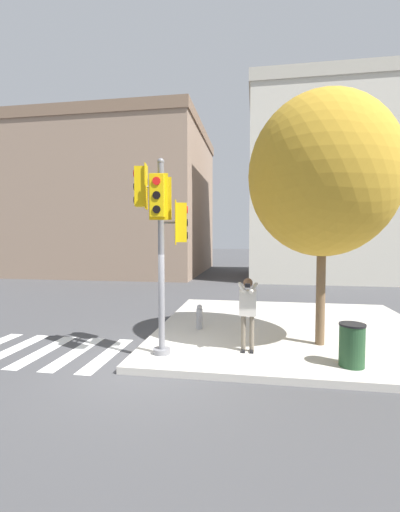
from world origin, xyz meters
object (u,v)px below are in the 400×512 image
at_px(person_photographer, 248,307).
at_px(street_tree, 323,175).
at_px(trash_bin, 352,345).
at_px(traffic_signal_pole, 161,220).
at_px(fire_hydrant, 199,317).

xyz_separation_m(person_photographer, street_tree, (1.82, 0.85, 3.21)).
relative_size(street_tree, trash_bin, 6.91).
distance_m(traffic_signal_pole, person_photographer, 2.90).
bearing_deg(street_tree, trash_bin, -75.14).
bearing_deg(fire_hydrant, person_photographer, -51.17).
bearing_deg(trash_bin, fire_hydrant, 146.48).
distance_m(street_tree, fire_hydrant, 5.20).
height_order(street_tree, fire_hydrant, street_tree).
bearing_deg(trash_bin, street_tree, 104.86).
xyz_separation_m(traffic_signal_pole, trash_bin, (4.20, -0.14, -2.67)).
bearing_deg(street_tree, person_photographer, -154.96).
distance_m(traffic_signal_pole, fire_hydrant, 3.63).
height_order(street_tree, trash_bin, street_tree).
bearing_deg(fire_hydrant, traffic_signal_pole, -102.93).
xyz_separation_m(fire_hydrant, trash_bin, (3.67, -2.43, 0.10)).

